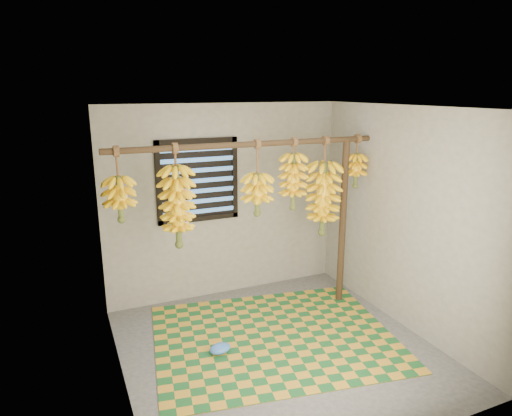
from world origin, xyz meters
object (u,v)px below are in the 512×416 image
plastic_bag (220,349)px  banana_bunch_a (120,199)px  woven_mat (274,337)px  banana_bunch_d (293,181)px  banana_bunch_f (356,170)px  banana_bunch_e (323,199)px  support_post (343,223)px  banana_bunch_b (177,207)px  banana_bunch_c (257,194)px

plastic_bag → banana_bunch_a: size_ratio=0.31×
woven_mat → banana_bunch_d: (0.45, 0.48, 1.56)m
plastic_bag → banana_bunch_f: 2.54m
plastic_bag → banana_bunch_f: (1.91, 0.54, 1.58)m
banana_bunch_d → banana_bunch_e: size_ratio=0.70×
banana_bunch_e → banana_bunch_f: (0.44, -0.00, 0.30)m
banana_bunch_e → banana_bunch_a: bearing=180.0°
support_post → banana_bunch_b: (-2.00, 0.00, 0.41)m
support_post → banana_bunch_a: (-2.55, 0.00, 0.55)m
banana_bunch_c → banana_bunch_b: bearing=-180.0°
woven_mat → banana_bunch_e: bearing=29.4°
plastic_bag → support_post: bearing=17.1°
banana_bunch_a → banana_bunch_c: size_ratio=0.88×
banana_bunch_e → banana_bunch_b: bearing=180.0°
woven_mat → plastic_bag: 0.63m
banana_bunch_b → banana_bunch_f: 2.16m
woven_mat → banana_bunch_c: banana_bunch_c is taller
banana_bunch_e → banana_bunch_c: bearing=180.0°
banana_bunch_a → banana_bunch_f: size_ratio=1.17×
plastic_bag → banana_bunch_a: banana_bunch_a is taller
banana_bunch_a → banana_bunch_e: bearing=-0.0°
banana_bunch_e → support_post: bearing=0.0°
woven_mat → banana_bunch_c: bearing=88.3°
plastic_bag → banana_bunch_d: bearing=26.7°
support_post → banana_bunch_e: size_ratio=1.74×
woven_mat → banana_bunch_d: banana_bunch_d is taller
banana_bunch_f → banana_bunch_e: bearing=180.0°
banana_bunch_b → banana_bunch_d: 1.32m
banana_bunch_b → support_post: bearing=0.0°
banana_bunch_e → banana_bunch_f: 0.53m
banana_bunch_c → plastic_bag: bearing=-139.8°
banana_bunch_c → banana_bunch_e: same height
banana_bunch_c → banana_bunch_d: size_ratio=1.03×
woven_mat → banana_bunch_f: bearing=20.4°
plastic_bag → banana_bunch_f: bearing=15.8°
support_post → banana_bunch_a: bearing=180.0°
woven_mat → banana_bunch_f: 2.13m
banana_bunch_e → woven_mat: bearing=-150.6°
plastic_bag → banana_bunch_b: 1.48m
plastic_bag → banana_bunch_c: banana_bunch_c is taller
banana_bunch_e → plastic_bag: bearing=-159.8°
support_post → woven_mat: 1.58m
support_post → plastic_bag: size_ratio=8.87×
support_post → banana_bunch_d: bearing=-180.0°
banana_bunch_b → plastic_bag: bearing=-66.7°
support_post → banana_bunch_c: bearing=180.0°
support_post → banana_bunch_e: banana_bunch_e is taller
woven_mat → plastic_bag: size_ratio=11.00×
banana_bunch_a → banana_bunch_d: bearing=-0.0°
banana_bunch_c → banana_bunch_e: 0.85m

